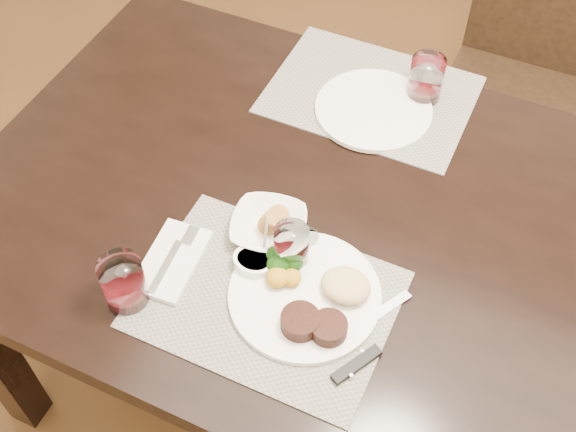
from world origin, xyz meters
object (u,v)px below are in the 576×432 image
at_px(cracker_bowl, 269,226).
at_px(wine_glass_near, 291,248).
at_px(steak_knife, 362,352).
at_px(far_plate, 373,109).
at_px(chair_far, 526,67).
at_px(dinner_plate, 311,296).

xyz_separation_m(cracker_bowl, wine_glass_near, (0.07, -0.04, 0.02)).
distance_m(steak_knife, far_plate, 0.61).
relative_size(wine_glass_near, far_plate, 0.35).
xyz_separation_m(chair_far, dinner_plate, (-0.20, -1.14, 0.27)).
height_order(chair_far, far_plate, chair_far).
relative_size(chair_far, cracker_bowl, 5.17).
distance_m(chair_far, wine_glass_near, 1.14).
bearing_deg(steak_knife, dinner_plate, -176.73).
relative_size(dinner_plate, wine_glass_near, 3.08).
xyz_separation_m(wine_glass_near, far_plate, (-0.00, 0.45, -0.04)).
bearing_deg(far_plate, chair_far, 66.54).
bearing_deg(chair_far, wine_glass_near, -103.97).
relative_size(cracker_bowl, far_plate, 0.66).
bearing_deg(steak_knife, wine_glass_near, 175.84).
xyz_separation_m(dinner_plate, steak_knife, (0.12, -0.06, -0.01)).
relative_size(steak_knife, cracker_bowl, 1.33).
distance_m(dinner_plate, wine_glass_near, 0.10).
height_order(chair_far, cracker_bowl, chair_far).
relative_size(dinner_plate, far_plate, 1.07).
xyz_separation_m(steak_knife, cracker_bowl, (-0.26, 0.17, 0.01)).
distance_m(steak_knife, cracker_bowl, 0.31).
bearing_deg(dinner_plate, chair_far, 79.85).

